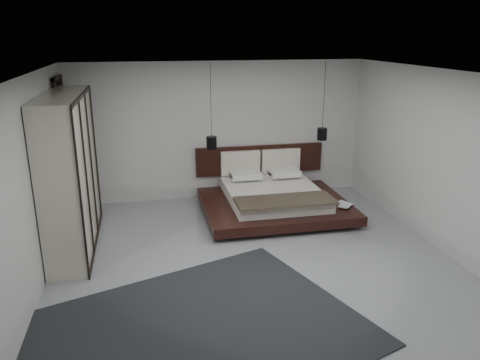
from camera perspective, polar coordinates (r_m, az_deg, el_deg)
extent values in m
plane|color=gray|center=(7.28, 1.63, -9.60)|extent=(6.00, 6.00, 0.00)
plane|color=white|center=(6.50, 1.84, 12.94)|extent=(6.00, 6.00, 0.00)
plane|color=beige|center=(9.62, -2.49, 5.98)|extent=(6.00, 0.00, 6.00)
plane|color=beige|center=(4.11, 11.76, -10.67)|extent=(6.00, 0.00, 6.00)
plane|color=beige|center=(6.74, -23.90, -0.56)|extent=(0.00, 6.00, 6.00)
plane|color=beige|center=(7.99, 23.14, 2.20)|extent=(0.00, 6.00, 6.00)
cube|color=black|center=(9.09, -20.58, 3.55)|extent=(0.05, 0.90, 2.60)
cube|color=black|center=(9.01, 4.26, -3.89)|extent=(2.13, 1.74, 0.08)
cube|color=black|center=(8.96, 4.28, -3.14)|extent=(2.71, 2.23, 0.17)
cube|color=silver|center=(9.01, 4.09, -1.71)|extent=(1.74, 1.94, 0.21)
cube|color=black|center=(8.29, 5.54, -2.53)|extent=(1.76, 0.68, 0.05)
cube|color=white|center=(9.55, 0.54, 0.50)|extent=(0.60, 0.39, 0.12)
cube|color=white|center=(9.75, 5.22, 0.79)|extent=(0.60, 0.39, 0.12)
cube|color=white|center=(9.41, 0.72, 0.62)|extent=(0.60, 0.39, 0.12)
cube|color=white|center=(9.61, 5.46, 0.91)|extent=(0.60, 0.39, 0.12)
cube|color=black|center=(9.89, 2.43, 2.53)|extent=(2.71, 0.08, 0.60)
cube|color=silver|center=(9.72, 0.06, 2.10)|extent=(0.82, 0.10, 0.50)
cube|color=silver|center=(9.93, 4.99, 2.36)|extent=(0.82, 0.10, 0.50)
imported|color=#99724C|center=(8.87, 12.11, -3.02)|extent=(0.33, 0.36, 0.03)
imported|color=#99724C|center=(8.83, 12.08, -2.95)|extent=(0.32, 0.33, 0.02)
cylinder|color=black|center=(8.80, -3.58, 9.64)|extent=(0.01, 0.01, 1.36)
cylinder|color=black|center=(8.95, -3.49, 4.55)|extent=(0.20, 0.20, 0.24)
cylinder|color=#FFE0B2|center=(8.97, -3.47, 3.89)|extent=(0.15, 0.15, 0.01)
cylinder|color=black|center=(9.38, 10.22, 10.11)|extent=(0.01, 0.01, 1.29)
cylinder|color=black|center=(9.51, 9.97, 5.54)|extent=(0.20, 0.20, 0.24)
cylinder|color=#FFE0B2|center=(9.53, 9.94, 4.93)|extent=(0.15, 0.15, 0.01)
cube|color=beige|center=(7.78, -20.05, 0.81)|extent=(0.57, 2.45, 2.45)
cube|color=black|center=(7.51, -18.75, 9.72)|extent=(0.03, 2.45, 0.06)
cube|color=black|center=(8.14, -17.11, -7.13)|extent=(0.03, 2.45, 0.06)
cube|color=black|center=(6.58, -18.86, -2.01)|extent=(0.03, 0.05, 2.45)
cube|color=black|center=(7.35, -18.18, 0.07)|extent=(0.03, 0.05, 2.45)
cube|color=black|center=(8.13, -17.63, 1.75)|extent=(0.03, 0.05, 2.45)
cube|color=black|center=(8.92, -17.18, 3.14)|extent=(0.03, 0.05, 2.45)
cube|color=black|center=(5.67, -6.60, -18.29)|extent=(4.75, 4.04, 0.02)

